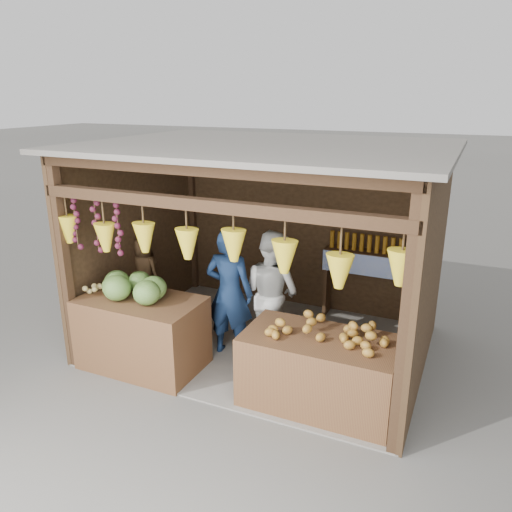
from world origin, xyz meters
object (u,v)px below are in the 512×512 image
Objects in this scene: man_standing at (229,293)px; woman_standing at (272,292)px; counter_left at (142,333)px; vendor_seated at (145,272)px; counter_right at (319,371)px.

man_standing is 1.03× the size of woman_standing.
vendor_seated is at bearing 124.08° from counter_left.
man_standing is at bearing 52.14° from woman_standing.
counter_right is 1.36m from woman_standing.
man_standing is at bearing 174.74° from vendor_seated.
counter_right is at bearing 150.66° from man_standing.
man_standing reaches higher than vendor_seated.
counter_left is 2.22m from counter_right.
counter_left is at bearing 34.86° from man_standing.
counter_left is 1.68m from woman_standing.
woman_standing is at bearing 37.94° from counter_left.
woman_standing reaches higher than vendor_seated.
vendor_seated is (-1.55, 0.35, -0.06)m from man_standing.
woman_standing is (1.29, 1.01, 0.37)m from counter_left.
counter_left is 1.44× the size of vendor_seated.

